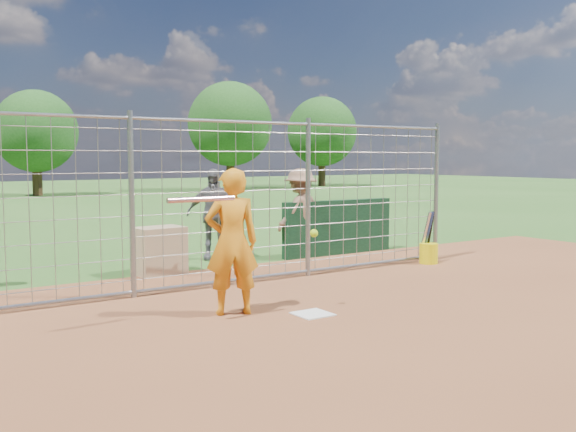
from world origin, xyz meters
TOP-DOWN VIEW (x-y plane):
  - ground at (0.00, 0.00)m, footprint 100.00×100.00m
  - infield_dirt at (0.00, -3.00)m, footprint 18.00×18.00m
  - home_plate at (0.00, -0.20)m, footprint 0.43×0.43m
  - dugout_wall at (3.40, 3.60)m, footprint 2.60×0.20m
  - batter at (-0.81, 0.39)m, footprint 0.77×0.63m
  - bystander_b at (1.00, 4.44)m, footprint 1.09×0.93m
  - bystander_c at (2.54, 3.70)m, footprint 1.23×0.85m
  - equipment_bin at (-0.49, 3.51)m, footprint 0.85×0.63m
  - equipment_in_play at (-1.00, 0.06)m, footprint 2.00×0.21m
  - bucket_with_bats at (4.07, 1.76)m, footprint 0.34×0.36m
  - backstop_fence at (0.00, 2.00)m, footprint 9.08×0.08m
  - tree_line at (3.13, 28.13)m, footprint 44.66×6.72m

SIDE VIEW (x-z plane):
  - ground at x=0.00m, z-range 0.00..0.00m
  - infield_dirt at x=0.00m, z-range 0.01..0.01m
  - home_plate at x=0.00m, z-range 0.00..0.02m
  - bucket_with_bats at x=4.07m, z-range -0.24..0.73m
  - equipment_bin at x=-0.49m, z-range 0.00..0.80m
  - dugout_wall at x=3.40m, z-range 0.00..1.10m
  - bystander_c at x=2.54m, z-range 0.00..1.74m
  - bystander_b at x=1.00m, z-range 0.00..1.75m
  - batter at x=-0.81m, z-range 0.00..1.83m
  - backstop_fence at x=0.00m, z-range -0.04..2.56m
  - equipment_in_play at x=-1.00m, z-range 1.08..1.65m
  - tree_line at x=3.13m, z-range 0.47..6.95m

